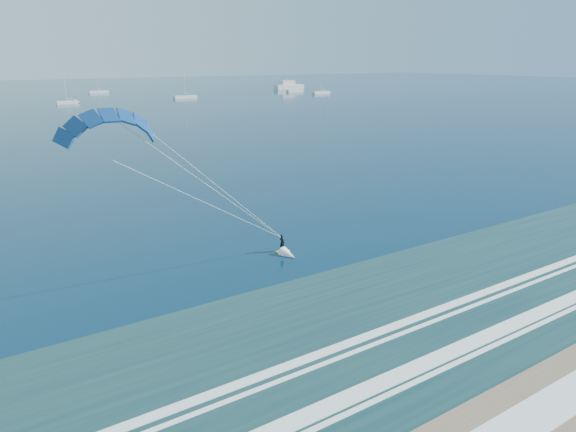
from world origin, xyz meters
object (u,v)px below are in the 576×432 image
at_px(sailboat_7, 295,91).
at_px(sailboat_5, 185,97).
at_px(sailboat_6, 321,92).
at_px(kitesurfer_rig, 213,189).
at_px(sailboat_4, 98,92).
at_px(motor_yacht, 289,86).
at_px(sailboat_3, 67,102).

bearing_deg(sailboat_7, sailboat_5, -170.86).
bearing_deg(sailboat_6, kitesurfer_rig, -128.68).
distance_m(sailboat_5, sailboat_7, 63.50).
bearing_deg(kitesurfer_rig, sailboat_6, 51.32).
bearing_deg(sailboat_4, sailboat_6, -35.47).
bearing_deg(sailboat_4, motor_yacht, -13.65).
xyz_separation_m(motor_yacht, sailboat_5, (-73.29, -31.76, -1.16)).
relative_size(sailboat_6, sailboat_7, 0.99).
bearing_deg(motor_yacht, sailboat_6, -100.38).
xyz_separation_m(sailboat_6, sailboat_7, (-3.30, 18.11, 0.01)).
distance_m(sailboat_3, sailboat_4, 62.64).
xyz_separation_m(motor_yacht, sailboat_4, (-95.76, 23.26, -1.17)).
distance_m(sailboat_6, sailboat_7, 18.41).
relative_size(sailboat_3, sailboat_5, 0.78).
distance_m(sailboat_4, sailboat_6, 108.63).
distance_m(kitesurfer_rig, sailboat_5, 191.22).
bearing_deg(kitesurfer_rig, sailboat_4, 78.47).
relative_size(motor_yacht, sailboat_6, 1.36).
bearing_deg(sailboat_7, kitesurfer_rig, -125.22).
bearing_deg(sailboat_6, sailboat_7, 100.34).
xyz_separation_m(sailboat_3, sailboat_5, (47.75, 2.30, 0.02)).
relative_size(motor_yacht, sailboat_3, 1.64).
xyz_separation_m(motor_yacht, sailboat_6, (-7.29, -39.78, -1.17)).
relative_size(kitesurfer_rig, sailboat_5, 1.51).
relative_size(motor_yacht, sailboat_4, 1.39).
relative_size(sailboat_4, sailboat_5, 0.93).
bearing_deg(sailboat_3, motor_yacht, 15.72).
bearing_deg(sailboat_5, sailboat_6, -6.93).
height_order(sailboat_6, sailboat_7, sailboat_7).
distance_m(motor_yacht, sailboat_3, 125.74).
bearing_deg(sailboat_7, sailboat_6, -79.66).
bearing_deg(sailboat_5, sailboat_3, -177.24).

